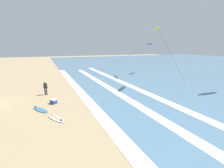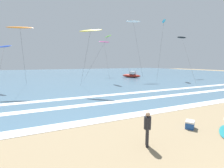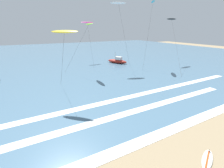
{
  "view_description": "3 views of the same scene",
  "coord_description": "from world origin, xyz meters",
  "px_view_note": "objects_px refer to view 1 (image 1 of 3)",
  "views": [
    {
      "loc": [
        17.6,
        5.69,
        5.51
      ],
      "look_at": [
        2.16,
        12.34,
        1.57
      ],
      "focal_mm": 25.75,
      "sensor_mm": 36.0,
      "label": 1
    },
    {
      "loc": [
        -6.22,
        0.23,
        3.77
      ],
      "look_at": [
        -0.12,
        13.77,
        1.77
      ],
      "focal_mm": 25.16,
      "sensor_mm": 36.0,
      "label": 2
    },
    {
      "loc": [
        -4.03,
        2.22,
        8.11
      ],
      "look_at": [
        2.83,
        15.07,
        2.9
      ],
      "focal_mm": 24.92,
      "sensor_mm": 36.0,
      "label": 3
    }
  ],
  "objects_px": {
    "surfboard_left_pile": "(56,118)",
    "surfboard_near_water": "(40,110)",
    "surfer_left_near": "(45,87)",
    "kite_orange_distant_high": "(143,32)",
    "kite_yellow_far_right": "(158,29)",
    "kite_blue_high_right": "(149,44)",
    "cooler_box": "(53,101)"
  },
  "relations": [
    {
      "from": "surfer_left_near",
      "to": "cooler_box",
      "type": "bearing_deg",
      "value": 9.73
    },
    {
      "from": "surfboard_near_water",
      "to": "kite_blue_high_right",
      "type": "bearing_deg",
      "value": 122.54
    },
    {
      "from": "kite_blue_high_right",
      "to": "kite_orange_distant_high",
      "type": "relative_size",
      "value": 1.51
    },
    {
      "from": "surfboard_left_pile",
      "to": "kite_orange_distant_high",
      "type": "distance_m",
      "value": 22.9
    },
    {
      "from": "surfboard_near_water",
      "to": "kite_blue_high_right",
      "type": "height_order",
      "value": "kite_blue_high_right"
    },
    {
      "from": "surfboard_near_water",
      "to": "kite_yellow_far_right",
      "type": "distance_m",
      "value": 17.01
    },
    {
      "from": "surfboard_left_pile",
      "to": "kite_blue_high_right",
      "type": "bearing_deg",
      "value": 128.35
    },
    {
      "from": "kite_blue_high_right",
      "to": "kite_yellow_far_right",
      "type": "xyz_separation_m",
      "value": [
        10.35,
        -6.33,
        1.8
      ]
    },
    {
      "from": "surfer_left_near",
      "to": "cooler_box",
      "type": "distance_m",
      "value": 3.62
    },
    {
      "from": "kite_blue_high_right",
      "to": "kite_orange_distant_high",
      "type": "height_order",
      "value": "kite_orange_distant_high"
    },
    {
      "from": "surfboard_left_pile",
      "to": "kite_yellow_far_right",
      "type": "xyz_separation_m",
      "value": [
        -5.5,
        13.7,
        7.73
      ]
    },
    {
      "from": "surfer_left_near",
      "to": "kite_blue_high_right",
      "type": "distance_m",
      "value": 22.87
    },
    {
      "from": "surfer_left_near",
      "to": "surfboard_near_water",
      "type": "height_order",
      "value": "surfer_left_near"
    },
    {
      "from": "kite_blue_high_right",
      "to": "cooler_box",
      "type": "distance_m",
      "value": 24.07
    },
    {
      "from": "kite_orange_distant_high",
      "to": "surfboard_near_water",
      "type": "bearing_deg",
      "value": -57.94
    },
    {
      "from": "kite_blue_high_right",
      "to": "cooler_box",
      "type": "relative_size",
      "value": 20.26
    },
    {
      "from": "surfboard_left_pile",
      "to": "surfboard_near_water",
      "type": "bearing_deg",
      "value": -154.48
    },
    {
      "from": "kite_blue_high_right",
      "to": "surfboard_near_water",
      "type": "bearing_deg",
      "value": -57.46
    },
    {
      "from": "surfer_left_near",
      "to": "surfboard_left_pile",
      "type": "height_order",
      "value": "surfer_left_near"
    },
    {
      "from": "kite_yellow_far_right",
      "to": "kite_orange_distant_high",
      "type": "bearing_deg",
      "value": 159.5
    },
    {
      "from": "surfer_left_near",
      "to": "kite_blue_high_right",
      "type": "bearing_deg",
      "value": 112.84
    },
    {
      "from": "surfer_left_near",
      "to": "kite_yellow_far_right",
      "type": "distance_m",
      "value": 15.87
    },
    {
      "from": "surfboard_near_water",
      "to": "surfboard_left_pile",
      "type": "bearing_deg",
      "value": 25.52
    },
    {
      "from": "kite_blue_high_right",
      "to": "kite_orange_distant_high",
      "type": "xyz_separation_m",
      "value": [
        2.34,
        -3.34,
        2.03
      ]
    },
    {
      "from": "surfboard_left_pile",
      "to": "kite_yellow_far_right",
      "type": "bearing_deg",
      "value": 111.87
    },
    {
      "from": "surfboard_near_water",
      "to": "kite_yellow_far_right",
      "type": "bearing_deg",
      "value": 102.0
    },
    {
      "from": "surfboard_near_water",
      "to": "surfboard_left_pile",
      "type": "xyz_separation_m",
      "value": [
        2.35,
        1.12,
        0.0
      ]
    },
    {
      "from": "surfboard_near_water",
      "to": "kite_orange_distant_high",
      "type": "height_order",
      "value": "kite_orange_distant_high"
    },
    {
      "from": "surfboard_left_pile",
      "to": "kite_orange_distant_high",
      "type": "height_order",
      "value": "kite_orange_distant_high"
    },
    {
      "from": "kite_yellow_far_right",
      "to": "surfboard_near_water",
      "type": "bearing_deg",
      "value": -78.0
    },
    {
      "from": "surfer_left_near",
      "to": "kite_orange_distant_high",
      "type": "height_order",
      "value": "kite_orange_distant_high"
    },
    {
      "from": "kite_yellow_far_right",
      "to": "cooler_box",
      "type": "relative_size",
      "value": 10.6
    }
  ]
}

